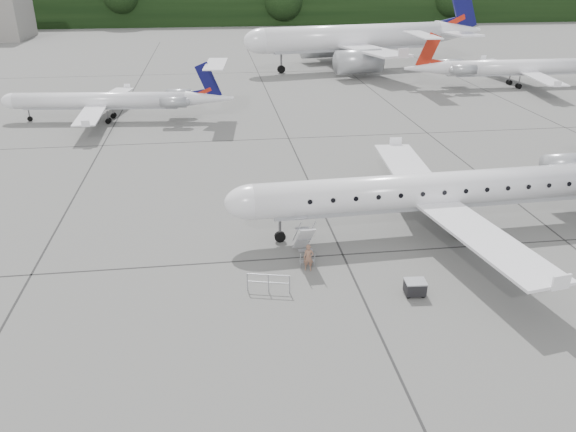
{
  "coord_description": "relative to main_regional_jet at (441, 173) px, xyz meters",
  "views": [
    {
      "loc": [
        -10.81,
        -24.39,
        15.7
      ],
      "look_at": [
        -6.92,
        4.64,
        2.3
      ],
      "focal_mm": 35.0,
      "sensor_mm": 36.0,
      "label": 1
    }
  ],
  "objects": [
    {
      "name": "bg_regional_left",
      "position": [
        -25.4,
        30.28,
        -0.8
      ],
      "size": [
        24.6,
        18.83,
        6.05
      ],
      "primitive_type": null,
      "rotation": [
        0.0,
        0.0,
        -0.1
      ],
      "color": "white",
      "rests_on": "ground"
    },
    {
      "name": "bg_narrowbody",
      "position": [
        8.4,
        57.29,
        2.85
      ],
      "size": [
        41.33,
        32.95,
        13.34
      ],
      "primitive_type": null,
      "rotation": [
        0.0,
        0.0,
        0.18
      ],
      "color": "white",
      "rests_on": "ground"
    },
    {
      "name": "safety_railing",
      "position": [
        -11.29,
        -5.95,
        -3.32
      ],
      "size": [
        2.15,
        0.61,
        1.0
      ],
      "primitive_type": null,
      "rotation": [
        0.0,
        0.0,
        -0.24
      ],
      "color": "#93959B",
      "rests_on": "ground"
    },
    {
      "name": "baggage_cart",
      "position": [
        -3.89,
        -7.27,
        -3.38
      ],
      "size": [
        1.07,
        0.89,
        0.89
      ],
      "primitive_type": null,
      "rotation": [
        0.0,
        0.0,
        -0.06
      ],
      "color": "black",
      "rests_on": "ground"
    },
    {
      "name": "bg_regional_right",
      "position": [
        28.02,
        41.27,
        -0.25
      ],
      "size": [
        27.27,
        19.68,
        7.14
      ],
      "primitive_type": null,
      "rotation": [
        0.0,
        0.0,
        3.14
      ],
      "color": "white",
      "rests_on": "ground"
    },
    {
      "name": "ground",
      "position": [
        -2.78,
        -6.35,
        -3.82
      ],
      "size": [
        320.0,
        320.0,
        0.0
      ],
      "primitive_type": "plane",
      "color": "slate",
      "rests_on": "ground"
    },
    {
      "name": "treeline",
      "position": [
        -2.78,
        123.65,
        0.18
      ],
      "size": [
        260.0,
        4.0,
        8.0
      ],
      "primitive_type": "cube",
      "color": "black",
      "rests_on": "ground"
    },
    {
      "name": "airstair",
      "position": [
        -8.92,
        -2.67,
        -2.62
      ],
      "size": [
        0.95,
        2.41,
        2.39
      ],
      "primitive_type": null,
      "rotation": [
        0.0,
        0.0,
        0.04
      ],
      "color": "white",
      "rests_on": "ground"
    },
    {
      "name": "passenger",
      "position": [
        -8.87,
        -4.0,
        -3.05
      ],
      "size": [
        0.62,
        0.48,
        1.54
      ],
      "primitive_type": "imported",
      "rotation": [
        0.0,
        0.0,
        -0.21
      ],
      "color": "#855C48",
      "rests_on": "ground"
    },
    {
      "name": "main_regional_jet",
      "position": [
        0.0,
        0.0,
        0.0
      ],
      "size": [
        30.64,
        22.64,
        7.64
      ],
      "primitive_type": null,
      "rotation": [
        0.0,
        0.0,
        0.04
      ],
      "color": "white",
      "rests_on": "ground"
    }
  ]
}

